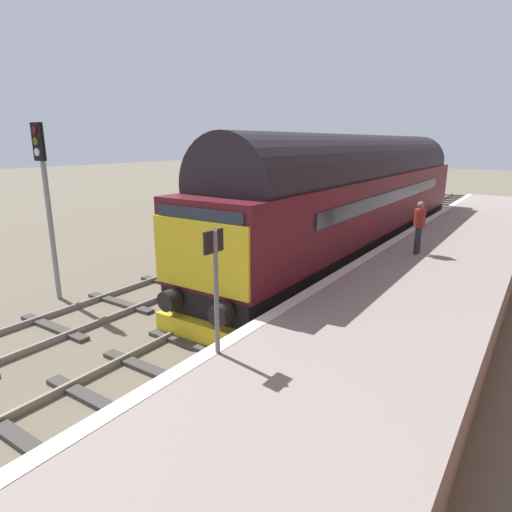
{
  "coord_description": "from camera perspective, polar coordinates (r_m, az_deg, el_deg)",
  "views": [
    {
      "loc": [
        6.1,
        -10.35,
        4.43
      ],
      "look_at": [
        0.2,
        -1.58,
        1.63
      ],
      "focal_mm": 30.45,
      "sensor_mm": 36.0,
      "label": 1
    }
  ],
  "objects": [
    {
      "name": "platform_number_sign",
      "position": [
        6.96,
        -5.38,
        -2.36
      ],
      "size": [
        0.1,
        0.44,
        2.08
      ],
      "color": "slate",
      "rests_on": "station_platform"
    },
    {
      "name": "diesel_locomotive",
      "position": [
        17.52,
        13.48,
        8.04
      ],
      "size": [
        2.74,
        19.32,
        4.68
      ],
      "color": "black",
      "rests_on": "ground"
    },
    {
      "name": "track_main",
      "position": [
        12.79,
        3.22,
        -5.23
      ],
      "size": [
        2.5,
        60.0,
        0.15
      ],
      "color": "gray",
      "rests_on": "ground"
    },
    {
      "name": "waiting_passenger",
      "position": [
        14.43,
        20.66,
        4.13
      ],
      "size": [
        0.36,
        0.51,
        1.64
      ],
      "rotation": [
        0.0,
        0.0,
        1.5
      ],
      "color": "#232A39",
      "rests_on": "station_platform"
    },
    {
      "name": "ground_plane",
      "position": [
        12.8,
        3.22,
        -5.46
      ],
      "size": [
        140.0,
        140.0,
        0.0
      ],
      "primitive_type": "plane",
      "color": "#6A604E",
      "rests_on": "ground"
    },
    {
      "name": "signal_post_mid",
      "position": [
        13.3,
        -25.91,
        7.76
      ],
      "size": [
        0.44,
        0.22,
        4.92
      ],
      "color": "gray",
      "rests_on": "ground"
    },
    {
      "name": "station_platform",
      "position": [
        11.35,
        19.15,
        -6.31
      ],
      "size": [
        4.0,
        44.0,
        1.01
      ],
      "color": "gray",
      "rests_on": "ground"
    },
    {
      "name": "track_adjacent_west",
      "position": [
        14.75,
        -8.39,
        -2.6
      ],
      "size": [
        2.5,
        60.0,
        0.15
      ],
      "color": "gray",
      "rests_on": "ground"
    },
    {
      "name": "signal_post_far",
      "position": [
        18.06,
        -5.61,
        9.05
      ],
      "size": [
        0.44,
        0.22,
        4.08
      ],
      "color": "gray",
      "rests_on": "ground"
    }
  ]
}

